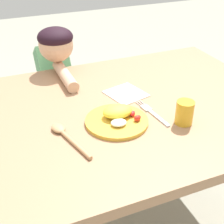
% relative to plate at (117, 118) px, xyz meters
% --- Properties ---
extents(dining_table, '(1.49, 0.89, 0.68)m').
position_rel_plate_xyz_m(dining_table, '(-0.05, 0.09, -0.11)').
color(dining_table, '#A07453').
rests_on(dining_table, ground_plane).
extents(plate, '(0.22, 0.22, 0.05)m').
position_rel_plate_xyz_m(plate, '(0.00, 0.00, 0.00)').
color(plate, gold).
rests_on(plate, dining_table).
extents(fork, '(0.04, 0.20, 0.01)m').
position_rel_plate_xyz_m(fork, '(0.14, 0.00, -0.01)').
color(fork, silver).
rests_on(fork, dining_table).
extents(spoon, '(0.08, 0.22, 0.02)m').
position_rel_plate_xyz_m(spoon, '(-0.19, -0.02, -0.01)').
color(spoon, tan).
rests_on(spoon, dining_table).
extents(drinking_cup, '(0.06, 0.06, 0.08)m').
position_rel_plate_xyz_m(drinking_cup, '(0.21, -0.09, 0.03)').
color(drinking_cup, gold).
rests_on(drinking_cup, dining_table).
extents(person, '(0.16, 0.49, 0.88)m').
position_rel_plate_xyz_m(person, '(-0.08, 0.61, -0.21)').
color(person, '#3B4A62').
rests_on(person, ground_plane).
extents(napkin, '(0.17, 0.17, 0.00)m').
position_rel_plate_xyz_m(napkin, '(0.11, 0.17, -0.01)').
color(napkin, white).
rests_on(napkin, dining_table).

